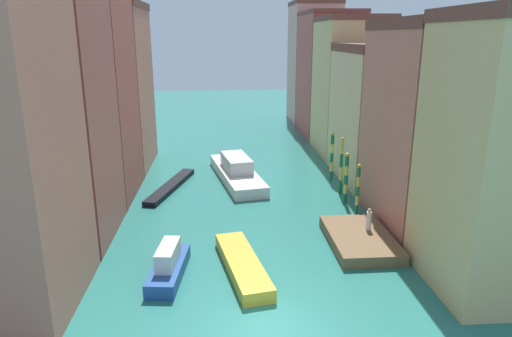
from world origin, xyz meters
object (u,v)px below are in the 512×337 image
object	(u,v)px
person_on_dock	(369,220)
mooring_pole_3	(332,155)
motorboat_0	(242,265)
mooring_pole_1	(346,177)
waterfront_dock	(360,239)
vaporetto_white	(237,171)
mooring_pole_0	(358,189)
gondola_black	(171,186)
motorboat_1	(169,265)
mooring_pole_2	(341,165)

from	to	relation	value
person_on_dock	mooring_pole_3	size ratio (longest dim) A/B	0.32
motorboat_0	mooring_pole_1	bearing A→B (deg)	50.43
mooring_pole_3	motorboat_0	distance (m)	20.22
waterfront_dock	vaporetto_white	world-z (taller)	vaporetto_white
mooring_pole_1	mooring_pole_0	bearing A→B (deg)	-86.13
vaporetto_white	gondola_black	size ratio (longest dim) A/B	1.28
waterfront_dock	mooring_pole_1	distance (m)	8.54
mooring_pole_1	motorboat_1	xyz separation A→B (m)	(-13.73, -11.61, -1.52)
mooring_pole_1	mooring_pole_3	distance (m)	6.35
motorboat_1	person_on_dock	bearing A→B (deg)	16.75
mooring_pole_0	motorboat_1	world-z (taller)	mooring_pole_0
person_on_dock	gondola_black	bearing A→B (deg)	140.08
mooring_pole_2	mooring_pole_1	bearing A→B (deg)	-94.65
mooring_pole_0	gondola_black	distance (m)	17.33
vaporetto_white	gondola_black	bearing A→B (deg)	-159.19
mooring_pole_0	motorboat_0	size ratio (longest dim) A/B	0.52
person_on_dock	mooring_pole_1	world-z (taller)	mooring_pole_1
mooring_pole_0	mooring_pole_1	distance (m)	2.81
mooring_pole_1	motorboat_0	distance (m)	14.79
vaporetto_white	gondola_black	world-z (taller)	vaporetto_white
gondola_black	motorboat_1	world-z (taller)	motorboat_1
motorboat_1	vaporetto_white	bearing A→B (deg)	75.94
person_on_dock	mooring_pole_0	xyz separation A→B (m)	(0.60, 4.80, 0.62)
motorboat_0	mooring_pole_2	bearing A→B (deg)	55.22
person_on_dock	mooring_pole_2	world-z (taller)	mooring_pole_2
mooring_pole_2	vaporetto_white	distance (m)	10.53
motorboat_0	mooring_pole_3	bearing A→B (deg)	61.39
person_on_dock	motorboat_1	world-z (taller)	person_on_dock
mooring_pole_0	motorboat_1	distance (m)	16.54
mooring_pole_0	motorboat_0	distance (m)	12.90
mooring_pole_0	vaporetto_white	distance (m)	13.65
mooring_pole_3	vaporetto_white	xyz separation A→B (m)	(-9.30, 0.86, -1.65)
mooring_pole_1	mooring_pole_2	xyz separation A→B (m)	(0.20, 2.43, 0.39)
motorboat_1	mooring_pole_1	bearing A→B (deg)	40.21
gondola_black	mooring_pole_0	bearing A→B (deg)	-26.27
waterfront_dock	motorboat_0	world-z (taller)	motorboat_0
mooring_pole_1	gondola_black	world-z (taller)	mooring_pole_1
mooring_pole_3	mooring_pole_2	bearing A→B (deg)	-91.22
vaporetto_white	motorboat_0	size ratio (longest dim) A/B	1.61
mooring_pole_2	vaporetto_white	size ratio (longest dim) A/B	0.40
mooring_pole_1	gondola_black	xyz separation A→B (m)	(-15.26, 4.83, -2.00)
gondola_black	mooring_pole_2	bearing A→B (deg)	-8.83
motorboat_1	motorboat_0	bearing A→B (deg)	3.85
person_on_dock	motorboat_1	distance (m)	13.94
vaporetto_white	motorboat_0	distance (m)	18.52
mooring_pole_2	waterfront_dock	bearing A→B (deg)	-97.26
waterfront_dock	person_on_dock	bearing A→B (deg)	41.05
mooring_pole_2	motorboat_1	xyz separation A→B (m)	(-13.93, -14.04, -1.91)
mooring_pole_0	mooring_pole_1	xyz separation A→B (m)	(-0.19, 2.80, 0.10)
person_on_dock	mooring_pole_1	distance (m)	7.64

